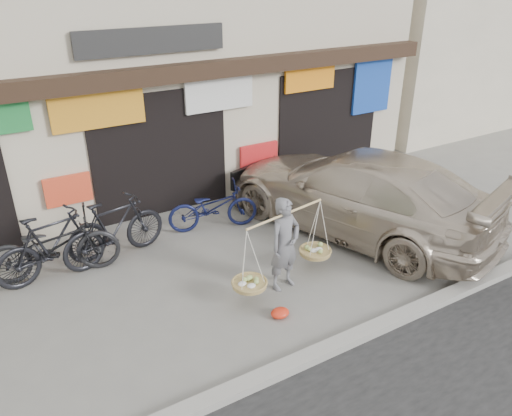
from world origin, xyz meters
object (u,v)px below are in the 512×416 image
street_vendor (285,248)px  bike_2 (213,207)px  bike_0 (53,246)px  bike_3 (53,244)px  suv (356,192)px  bike_1 (114,229)px

street_vendor → bike_2: (-0.12, 2.51, -0.27)m
bike_0 → bike_3: 0.03m
bike_0 → suv: 5.89m
bike_0 → bike_1: bike_1 is taller
bike_0 → bike_3: bike_3 is taller
bike_1 → bike_3: bearing=77.2°
bike_2 → bike_0: bearing=107.9°
bike_2 → suv: size_ratio=0.30×
bike_2 → suv: 2.97m
suv → street_vendor: bearing=5.0°
bike_0 → bike_1: bearing=-78.6°
bike_2 → bike_3: bearing=107.6°
bike_3 → suv: (5.73, -1.33, 0.22)m
bike_1 → street_vendor: bearing=-149.6°
bike_0 → bike_1: (1.09, 0.02, 0.02)m
street_vendor → bike_1: bearing=123.0°
street_vendor → suv: size_ratio=0.33×
bike_3 → bike_2: bearing=-100.0°
bike_1 → bike_2: bike_1 is taller
street_vendor → bike_0: street_vendor is taller
bike_2 → bike_1: bearing=109.1°
bike_3 → suv: bearing=-115.9°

